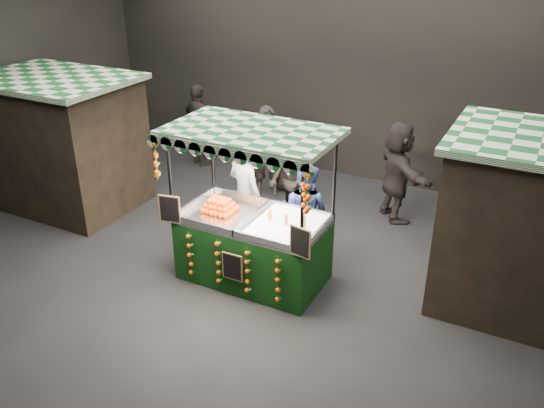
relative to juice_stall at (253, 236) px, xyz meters
The scene contains 12 objects.
ground 0.88m from the juice_stall, 148.86° to the right, with size 12.00×12.00×0.00m, color black.
market_hall 2.64m from the juice_stall, 148.86° to the right, with size 12.10×10.10×5.05m.
neighbour_stall_left 4.85m from the juice_stall, behind, with size 3.00×2.20×2.60m.
juice_stall is the anchor object (origin of this frame).
vendor_grey 1.05m from the juice_stall, 126.33° to the left, with size 0.85×0.69×2.00m.
vendor_blue 1.09m from the juice_stall, 66.50° to the left, with size 0.85×0.67×1.71m.
shopper_0 3.28m from the juice_stall, 113.83° to the left, with size 0.83×0.72×1.91m.
shopper_1 2.01m from the juice_stall, 100.17° to the left, with size 1.06×1.05×1.73m.
shopper_2 5.17m from the juice_stall, 133.27° to the left, with size 1.22×0.90×1.92m.
shopper_3 5.57m from the juice_stall, 51.99° to the left, with size 1.40×1.12×1.90m.
shopper_4 3.59m from the juice_stall, 106.73° to the left, with size 0.92×0.85×1.59m.
shopper_5 3.45m from the juice_stall, 66.46° to the left, with size 1.61×1.74×1.94m.
Camera 1 is at (4.17, -6.48, 5.07)m, focal length 37.39 mm.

